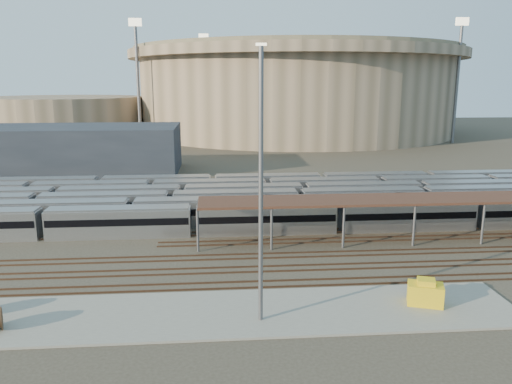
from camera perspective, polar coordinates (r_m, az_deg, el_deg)
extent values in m
plane|color=#383026|center=(57.86, 1.34, -7.02)|extent=(420.00, 420.00, 0.00)
cube|color=gray|center=(43.71, -3.27, -13.65)|extent=(50.00, 9.00, 0.20)
cube|color=#BCBCC1|center=(64.72, -7.13, -3.31)|extent=(112.00, 2.90, 3.60)
cube|color=#BCBCC1|center=(69.08, 1.51, -2.20)|extent=(112.00, 2.90, 3.60)
cube|color=#BCBCC1|center=(73.78, 4.99, -1.28)|extent=(112.00, 2.90, 3.60)
cube|color=#BCBCC1|center=(78.04, 5.50, -0.53)|extent=(112.00, 2.90, 3.60)
cube|color=#BCBCC1|center=(81.37, 1.34, 0.07)|extent=(112.00, 2.90, 3.60)
cube|color=#BCBCC1|center=(85.06, -4.94, 0.57)|extent=(112.00, 2.90, 3.60)
cylinder|color=#5C5C61|center=(58.07, -6.68, -4.44)|extent=(0.30, 0.30, 5.00)
cylinder|color=#5C5C61|center=(63.25, -6.51, -3.01)|extent=(0.30, 0.30, 5.00)
cylinder|color=#5C5C61|center=(58.37, 1.78, -4.27)|extent=(0.30, 0.30, 5.00)
cylinder|color=#5C5C61|center=(63.53, 1.24, -2.86)|extent=(0.30, 0.30, 5.00)
cylinder|color=#5C5C61|center=(59.91, 9.98, -4.01)|extent=(0.30, 0.30, 5.00)
cylinder|color=#5C5C61|center=(64.94, 8.80, -2.67)|extent=(0.30, 0.30, 5.00)
cylinder|color=#5C5C61|center=(62.59, 17.61, -3.70)|extent=(0.30, 0.30, 5.00)
cylinder|color=#5C5C61|center=(67.42, 15.91, -2.44)|extent=(0.30, 0.30, 5.00)
cylinder|color=#5C5C61|center=(66.28, 24.51, -3.37)|extent=(0.30, 0.30, 5.00)
cylinder|color=#5C5C61|center=(70.86, 22.42, -2.20)|extent=(0.30, 0.30, 5.00)
cube|color=#372216|center=(66.04, 20.34, -0.69)|extent=(60.00, 6.00, 0.30)
cube|color=#4C3323|center=(56.20, 1.53, -7.53)|extent=(170.00, 0.12, 0.18)
cube|color=#4C3323|center=(57.60, 1.37, -7.02)|extent=(170.00, 0.12, 0.18)
cube|color=#4C3323|center=(52.48, 2.00, -9.03)|extent=(170.00, 0.12, 0.18)
cube|color=#4C3323|center=(53.87, 1.82, -8.44)|extent=(170.00, 0.12, 0.18)
cube|color=#4C3323|center=(48.81, 2.55, -10.75)|extent=(170.00, 0.12, 0.18)
cube|color=#4C3323|center=(50.18, 2.34, -10.07)|extent=(170.00, 0.12, 0.18)
cylinder|color=gray|center=(196.71, 4.45, 10.95)|extent=(116.00, 116.00, 28.00)
cylinder|color=gray|center=(196.89, 4.53, 15.46)|extent=(124.00, 124.00, 3.00)
cylinder|color=#6C634C|center=(197.02, 4.54, 16.12)|extent=(120.00, 120.00, 1.50)
cylinder|color=gray|center=(192.44, -21.21, 8.03)|extent=(56.00, 56.00, 14.00)
cube|color=#1E232D|center=(113.98, -19.53, 4.58)|extent=(42.00, 20.00, 10.00)
cylinder|color=#5C5C61|center=(166.00, -13.31, 11.75)|extent=(1.00, 1.00, 36.00)
cube|color=#FFF2CC|center=(166.95, -13.66, 18.34)|extent=(4.00, 0.60, 2.40)
cylinder|color=#5C5C61|center=(171.82, 21.97, 11.21)|extent=(1.00, 1.00, 36.00)
cube|color=#FFF2CC|center=(172.73, 22.51, 17.57)|extent=(4.00, 0.60, 2.40)
cylinder|color=#5C5C61|center=(214.26, -5.90, 12.12)|extent=(1.00, 1.00, 36.00)
cube|color=#FFF2CC|center=(215.00, -6.02, 17.24)|extent=(4.00, 0.60, 2.40)
cylinder|color=#5C5C61|center=(38.75, 0.56, 0.14)|extent=(0.36, 0.36, 21.71)
cube|color=#FFF2CC|center=(37.93, 0.60, 16.52)|extent=(0.81, 0.34, 0.20)
cube|color=gold|center=(47.04, 18.77, -10.99)|extent=(3.43, 2.75, 1.87)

